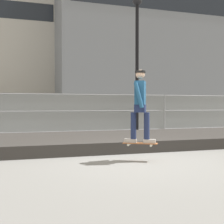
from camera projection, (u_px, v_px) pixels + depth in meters
name	position (u px, v px, depth m)	size (l,w,h in m)	color
ground_plane	(140.00, 161.00, 6.93)	(120.00, 120.00, 0.00)	slate
gravel_berm	(106.00, 140.00, 9.63)	(12.88, 3.69, 0.32)	#33302D
skateboard	(140.00, 143.00, 6.93)	(0.79, 0.57, 0.07)	#9E5B33
skater	(140.00, 102.00, 6.91)	(0.67, 0.62, 1.69)	#B2ADA8
chain_fence	(78.00, 113.00, 14.31)	(27.70, 0.06, 1.85)	gray
street_lamp	(137.00, 48.00, 14.12)	(0.44, 0.44, 6.35)	black
parked_car_mid	(87.00, 113.00, 17.01)	(4.49, 2.12, 1.66)	black
parked_car_far	(178.00, 113.00, 18.65)	(4.55, 2.26, 1.66)	#566B4C
office_block	(143.00, 32.00, 45.22)	(25.95, 10.62, 24.79)	slate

